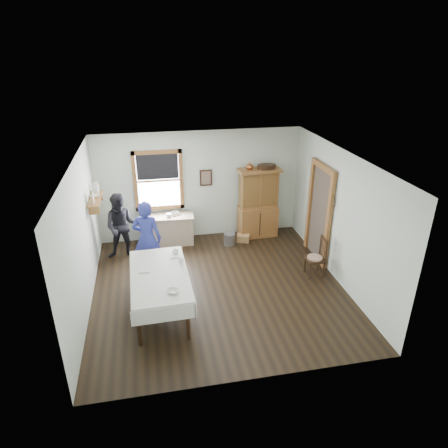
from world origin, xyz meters
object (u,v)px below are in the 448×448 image
(china_hutch, at_px, (258,203))
(wicker_basket, at_px, (243,238))
(spindle_chair, at_px, (315,257))
(figure_dark, at_px, (122,229))
(dining_table, at_px, (161,293))
(pail, at_px, (229,239))
(work_counter, at_px, (168,230))
(woman_blue, at_px, (147,241))

(china_hutch, xyz_separation_m, wicker_basket, (-0.44, -0.28, -0.80))
(spindle_chair, relative_size, figure_dark, 0.61)
(dining_table, xyz_separation_m, figure_dark, (-0.74, 2.24, 0.32))
(pail, height_order, wicker_basket, pail)
(dining_table, height_order, wicker_basket, dining_table)
(dining_table, distance_m, pail, 2.98)
(work_counter, distance_m, wicker_basket, 1.89)
(dining_table, height_order, figure_dark, figure_dark)
(wicker_basket, xyz_separation_m, figure_dark, (-2.90, -0.23, 0.63))
(pail, relative_size, figure_dark, 0.21)
(work_counter, xyz_separation_m, pail, (1.48, -0.36, -0.22))
(spindle_chair, distance_m, wicker_basket, 2.18)
(work_counter, distance_m, figure_dark, 1.21)
(china_hutch, bearing_deg, dining_table, -136.46)
(spindle_chair, height_order, figure_dark, figure_dark)
(pail, height_order, woman_blue, woman_blue)
(china_hutch, distance_m, pail, 1.16)
(china_hutch, height_order, dining_table, china_hutch)
(woman_blue, height_order, figure_dark, woman_blue)
(pail, relative_size, woman_blue, 0.19)
(china_hutch, relative_size, dining_table, 0.89)
(pail, bearing_deg, work_counter, 166.22)
(wicker_basket, xyz_separation_m, woman_blue, (-2.34, -1.07, 0.68))
(china_hutch, xyz_separation_m, woman_blue, (-2.78, -1.36, -0.12))
(dining_table, relative_size, spindle_chair, 2.26)
(work_counter, height_order, wicker_basket, work_counter)
(china_hutch, bearing_deg, woman_blue, -157.12)
(woman_blue, bearing_deg, china_hutch, -139.26)
(woman_blue, bearing_deg, figure_dark, -41.93)
(work_counter, xyz_separation_m, woman_blue, (-0.49, -1.34, 0.40))
(dining_table, bearing_deg, pail, 53.04)
(pail, xyz_separation_m, woman_blue, (-1.97, -0.98, 0.62))
(woman_blue, bearing_deg, dining_table, 112.31)
(dining_table, distance_m, woman_blue, 1.46)
(china_hutch, relative_size, woman_blue, 1.15)
(work_counter, distance_m, dining_table, 2.75)
(work_counter, xyz_separation_m, spindle_chair, (2.96, -2.11, 0.07))
(spindle_chair, distance_m, pail, 2.31)
(figure_dark, bearing_deg, spindle_chair, -16.37)
(work_counter, bearing_deg, dining_table, -92.22)
(dining_table, relative_size, woman_blue, 1.29)
(figure_dark, bearing_deg, dining_table, -66.11)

